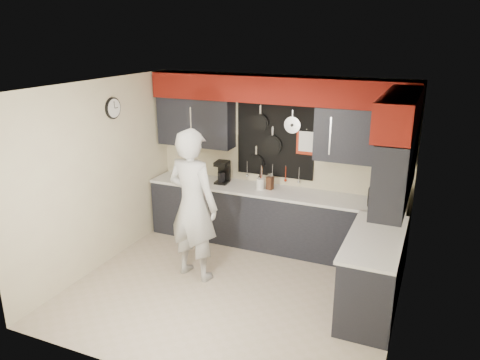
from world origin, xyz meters
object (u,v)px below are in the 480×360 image
at_px(knife_block, 270,183).
at_px(person, 193,205).
at_px(microwave, 388,197).
at_px(coffee_maker, 223,171).
at_px(utensil_crock, 261,184).

bearing_deg(knife_block, person, -104.42).
bearing_deg(microwave, person, -150.05).
distance_m(knife_block, coffee_maker, 0.80).
height_order(utensil_crock, person, person).
bearing_deg(microwave, utensil_crock, -178.14).
bearing_deg(utensil_crock, knife_block, 20.09).
height_order(knife_block, utensil_crock, knife_block).
relative_size(utensil_crock, person, 0.08).
xyz_separation_m(microwave, person, (-2.31, -1.27, -0.03)).
bearing_deg(person, microwave, -141.36).
distance_m(microwave, person, 2.64).
xyz_separation_m(knife_block, person, (-0.60, -1.30, 0.01)).
height_order(microwave, coffee_maker, coffee_maker).
relative_size(knife_block, person, 0.10).
height_order(coffee_maker, person, person).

